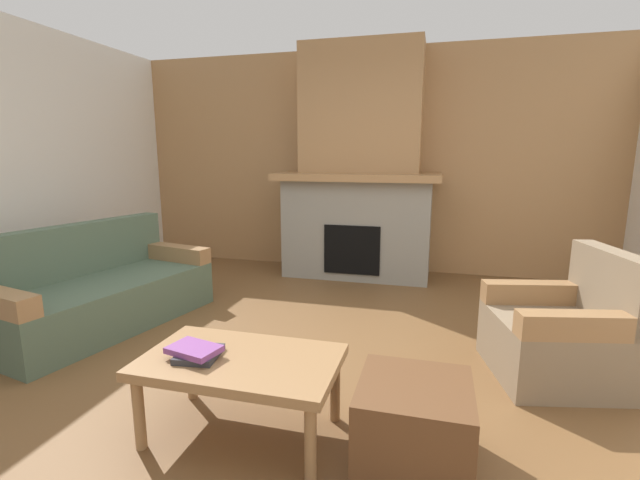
{
  "coord_description": "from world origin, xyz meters",
  "views": [
    {
      "loc": [
        0.91,
        -2.55,
        1.44
      ],
      "look_at": [
        0.02,
        0.75,
        0.78
      ],
      "focal_mm": 24.61,
      "sensor_mm": 36.0,
      "label": 1
    }
  ],
  "objects_px": {
    "coffee_table": "(241,367)",
    "ottoman": "(414,424)",
    "couch": "(98,292)",
    "fireplace": "(359,179)",
    "armchair": "(563,334)"
  },
  "relations": [
    {
      "from": "armchair",
      "to": "ottoman",
      "type": "height_order",
      "value": "armchair"
    },
    {
      "from": "fireplace",
      "to": "ottoman",
      "type": "relative_size",
      "value": 5.19
    },
    {
      "from": "ottoman",
      "to": "couch",
      "type": "bearing_deg",
      "value": 158.34
    },
    {
      "from": "armchair",
      "to": "coffee_table",
      "type": "bearing_deg",
      "value": -147.92
    },
    {
      "from": "fireplace",
      "to": "armchair",
      "type": "bearing_deg",
      "value": -51.22
    },
    {
      "from": "armchair",
      "to": "ottoman",
      "type": "relative_size",
      "value": 1.74
    },
    {
      "from": "ottoman",
      "to": "coffee_table",
      "type": "bearing_deg",
      "value": -179.49
    },
    {
      "from": "fireplace",
      "to": "couch",
      "type": "bearing_deg",
      "value": -130.2
    },
    {
      "from": "fireplace",
      "to": "coffee_table",
      "type": "height_order",
      "value": "fireplace"
    },
    {
      "from": "couch",
      "to": "ottoman",
      "type": "height_order",
      "value": "couch"
    },
    {
      "from": "coffee_table",
      "to": "ottoman",
      "type": "distance_m",
      "value": 0.89
    },
    {
      "from": "fireplace",
      "to": "armchair",
      "type": "xyz_separation_m",
      "value": [
        1.75,
        -2.17,
        -0.87
      ]
    },
    {
      "from": "fireplace",
      "to": "couch",
      "type": "distance_m",
      "value": 3.01
    },
    {
      "from": "coffee_table",
      "to": "ottoman",
      "type": "height_order",
      "value": "coffee_table"
    },
    {
      "from": "couch",
      "to": "ottoman",
      "type": "distance_m",
      "value": 2.91
    }
  ]
}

